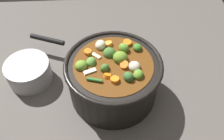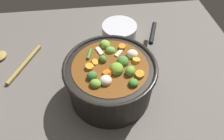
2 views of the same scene
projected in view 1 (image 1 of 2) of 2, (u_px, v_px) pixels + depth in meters
ground_plane at (113, 92)px, 0.78m from camera, size 1.10×1.10×0.00m
cooking_pot at (113, 78)px, 0.72m from camera, size 0.29×0.29×0.16m
small_saucepan at (29, 71)px, 0.79m from camera, size 0.19×0.23×0.08m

